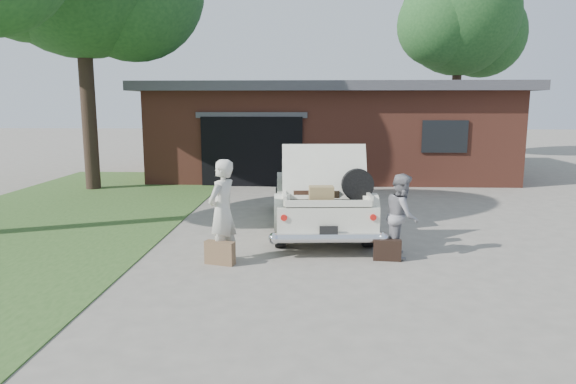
{
  "coord_description": "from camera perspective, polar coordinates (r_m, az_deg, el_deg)",
  "views": [
    {
      "loc": [
        0.42,
        -8.15,
        2.62
      ],
      "look_at": [
        0.0,
        0.6,
        1.1
      ],
      "focal_mm": 32.0,
      "sensor_mm": 36.0,
      "label": 1
    }
  ],
  "objects": [
    {
      "name": "tree_right",
      "position": [
        27.09,
        18.73,
        17.44
      ],
      "size": [
        6.44,
        5.6,
        9.52
      ],
      "color": "#38281E",
      "rests_on": "ground"
    },
    {
      "name": "suitcase_right",
      "position": [
        8.85,
        10.97,
        -6.35
      ],
      "size": [
        0.48,
        0.19,
        0.36
      ],
      "primitive_type": "cube",
      "rotation": [
        0.0,
        0.0,
        -0.1
      ],
      "color": "black",
      "rests_on": "ground"
    },
    {
      "name": "house",
      "position": [
        19.65,
        4.42,
        7.06
      ],
      "size": [
        12.8,
        7.8,
        3.3
      ],
      "color": "brown",
      "rests_on": "ground"
    },
    {
      "name": "woman_left",
      "position": [
        8.58,
        -7.33,
        -2.08
      ],
      "size": [
        0.63,
        0.74,
        1.72
      ],
      "primitive_type": "imported",
      "rotation": [
        0.0,
        0.0,
        -1.98
      ],
      "color": "beige",
      "rests_on": "ground"
    },
    {
      "name": "woman_right",
      "position": [
        9.03,
        12.55,
        -2.54
      ],
      "size": [
        0.63,
        0.76,
        1.44
      ],
      "primitive_type": "imported",
      "rotation": [
        0.0,
        0.0,
        1.44
      ],
      "color": "gray",
      "rests_on": "ground"
    },
    {
      "name": "ground",
      "position": [
        8.57,
        -0.19,
        -7.96
      ],
      "size": [
        90.0,
        90.0,
        0.0
      ],
      "primitive_type": "plane",
      "color": "gray",
      "rests_on": "ground"
    },
    {
      "name": "sedan",
      "position": [
        10.91,
        3.38,
        -0.35
      ],
      "size": [
        2.14,
        4.84,
        1.87
      ],
      "rotation": [
        0.0,
        0.0,
        0.07
      ],
      "color": "beige",
      "rests_on": "ground"
    },
    {
      "name": "suitcase_left",
      "position": [
        8.56,
        -7.58,
        -6.72
      ],
      "size": [
        0.52,
        0.29,
        0.39
      ],
      "primitive_type": "cube",
      "rotation": [
        0.0,
        0.0,
        -0.29
      ],
      "color": "brown",
      "rests_on": "ground"
    },
    {
      "name": "grass_strip",
      "position": [
        12.89,
        -24.7,
        -2.75
      ],
      "size": [
        6.0,
        16.0,
        0.02
      ],
      "primitive_type": "cube",
      "color": "#2D4C1E",
      "rests_on": "ground"
    }
  ]
}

